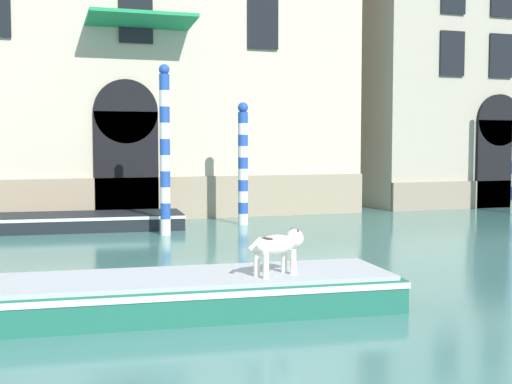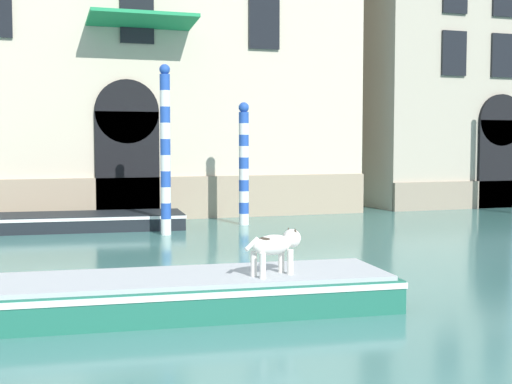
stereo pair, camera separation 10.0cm
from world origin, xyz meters
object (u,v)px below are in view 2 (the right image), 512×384
(boat_foreground, at_px, (156,294))
(mooring_pole_1, at_px, (165,149))
(dog_on_deck, at_px, (276,245))
(mooring_pole_0, at_px, (244,163))
(boat_moored_near_palazzo, at_px, (83,221))

(boat_foreground, distance_m, mooring_pole_1, 8.47)
(dog_on_deck, xyz_separation_m, mooring_pole_1, (0.21, 8.49, 1.22))
(dog_on_deck, distance_m, mooring_pole_0, 10.30)
(boat_foreground, height_order, dog_on_deck, dog_on_deck)
(boat_moored_near_palazzo, height_order, mooring_pole_0, mooring_pole_0)
(boat_moored_near_palazzo, xyz_separation_m, mooring_pole_0, (4.40, -0.42, 1.52))
(mooring_pole_1, bearing_deg, boat_foreground, -102.62)
(boat_foreground, height_order, mooring_pole_1, mooring_pole_1)
(boat_foreground, height_order, mooring_pole_0, mooring_pole_0)
(boat_moored_near_palazzo, relative_size, mooring_pole_1, 1.29)
(boat_foreground, bearing_deg, boat_moored_near_palazzo, 95.69)
(dog_on_deck, height_order, mooring_pole_1, mooring_pole_1)
(mooring_pole_1, bearing_deg, boat_moored_near_palazzo, 135.70)
(dog_on_deck, relative_size, mooring_pole_1, 0.22)
(mooring_pole_0, bearing_deg, mooring_pole_1, -150.68)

